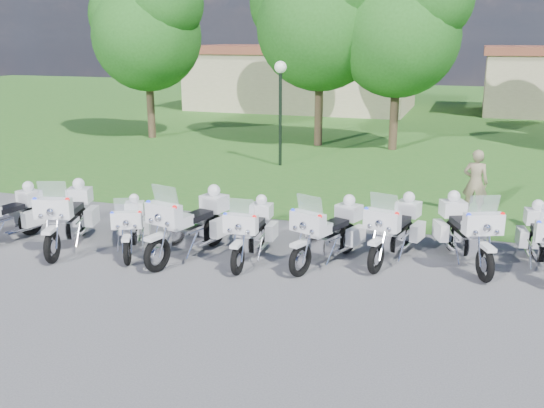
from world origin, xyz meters
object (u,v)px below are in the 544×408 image
(motorcycle_4, at_px, (252,230))
(motorcycle_5, at_px, (329,232))
(motorcycle_0, at_px, (3,215))
(lamp_post, at_px, (280,87))
(motorcycle_1, at_px, (69,216))
(motorcycle_3, at_px, (191,224))
(bystander_a, at_px, (475,183))
(motorcycle_6, at_px, (395,229))
(motorcycle_8, at_px, (543,238))
(motorcycle_2, at_px, (132,226))
(motorcycle_7, at_px, (466,231))

(motorcycle_4, height_order, motorcycle_5, motorcycle_5)
(motorcycle_0, height_order, lamp_post, lamp_post)
(motorcycle_5, bearing_deg, motorcycle_4, 31.62)
(motorcycle_1, relative_size, motorcycle_3, 0.97)
(bystander_a, bearing_deg, motorcycle_1, 37.25)
(motorcycle_1, relative_size, bystander_a, 1.40)
(motorcycle_4, xyz_separation_m, motorcycle_6, (2.94, 0.99, 0.04))
(motorcycle_3, relative_size, motorcycle_8, 1.10)
(lamp_post, bearing_deg, motorcycle_0, -108.00)
(motorcycle_4, relative_size, motorcycle_5, 0.98)
(motorcycle_1, xyz_separation_m, motorcycle_6, (7.21, 1.55, -0.04))
(motorcycle_3, height_order, motorcycle_6, motorcycle_3)
(motorcycle_0, distance_m, motorcycle_6, 8.99)
(motorcycle_0, distance_m, bystander_a, 11.96)
(motorcycle_0, bearing_deg, bystander_a, -137.52)
(motorcycle_0, bearing_deg, motorcycle_4, -158.67)
(motorcycle_2, bearing_deg, motorcycle_1, -17.75)
(motorcycle_0, distance_m, motorcycle_4, 5.92)
(motorcycle_4, distance_m, motorcycle_6, 3.10)
(motorcycle_4, bearing_deg, motorcycle_0, 5.98)
(motorcycle_2, bearing_deg, motorcycle_6, 169.52)
(motorcycle_6, bearing_deg, motorcycle_2, 27.42)
(motorcycle_5, bearing_deg, motorcycle_6, -132.26)
(motorcycle_1, xyz_separation_m, motorcycle_3, (2.96, 0.31, 0.02))
(motorcycle_1, xyz_separation_m, lamp_post, (1.83, 10.18, 2.20))
(motorcycle_6, xyz_separation_m, motorcycle_7, (1.45, 0.24, 0.03))
(lamp_post, relative_size, bystander_a, 2.13)
(motorcycle_0, bearing_deg, motorcycle_3, -159.39)
(motorcycle_2, xyz_separation_m, lamp_post, (0.29, 10.01, 2.33))
(bystander_a, bearing_deg, motorcycle_2, 41.56)
(motorcycle_8, bearing_deg, motorcycle_4, 5.49)
(motorcycle_7, distance_m, motorcycle_8, 1.54)
(lamp_post, distance_m, bystander_a, 8.58)
(motorcycle_5, relative_size, motorcycle_8, 0.99)
(motorcycle_4, distance_m, bystander_a, 6.78)
(motorcycle_7, xyz_separation_m, lamp_post, (-6.84, 8.39, 2.21))
(motorcycle_2, relative_size, motorcycle_8, 0.84)
(motorcycle_3, relative_size, lamp_post, 0.68)
(motorcycle_4, bearing_deg, motorcycle_6, -164.04)
(motorcycle_6, height_order, motorcycle_7, motorcycle_7)
(motorcycle_4, bearing_deg, motorcycle_5, -171.59)
(motorcycle_0, xyz_separation_m, motorcycle_7, (10.25, 2.11, 0.03))
(lamp_post, xyz_separation_m, bystander_a, (6.97, -4.58, -2.02))
(motorcycle_1, height_order, motorcycle_2, motorcycle_1)
(motorcycle_4, xyz_separation_m, bystander_a, (4.53, 5.04, 0.25))
(motorcycle_1, distance_m, motorcycle_6, 7.38)
(lamp_post, bearing_deg, motorcycle_5, -66.32)
(motorcycle_6, relative_size, lamp_post, 0.63)
(motorcycle_0, xyz_separation_m, motorcycle_1, (1.58, 0.32, 0.04))
(motorcycle_2, relative_size, motorcycle_3, 0.76)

